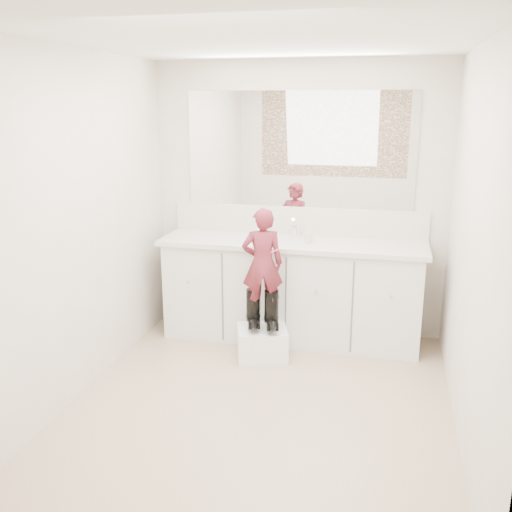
# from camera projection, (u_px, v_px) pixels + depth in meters

# --- Properties ---
(floor) EXTENTS (3.00, 3.00, 0.00)m
(floor) POSITION_uv_depth(u_px,v_px,m) (260.00, 404.00, 3.98)
(floor) COLOR #90745E
(floor) RESTS_ON ground
(ceiling) EXTENTS (3.00, 3.00, 0.00)m
(ceiling) POSITION_uv_depth(u_px,v_px,m) (261.00, 39.00, 3.35)
(ceiling) COLOR white
(ceiling) RESTS_ON wall_back
(wall_back) EXTENTS (2.60, 0.00, 2.60)m
(wall_back) POSITION_uv_depth(u_px,v_px,m) (298.00, 200.00, 5.07)
(wall_back) COLOR beige
(wall_back) RESTS_ON floor
(wall_front) EXTENTS (2.60, 0.00, 2.60)m
(wall_front) POSITION_uv_depth(u_px,v_px,m) (176.00, 321.00, 2.25)
(wall_front) COLOR beige
(wall_front) RESTS_ON floor
(wall_left) EXTENTS (0.00, 3.00, 3.00)m
(wall_left) POSITION_uv_depth(u_px,v_px,m) (78.00, 227.00, 3.95)
(wall_left) COLOR beige
(wall_left) RESTS_ON floor
(wall_right) EXTENTS (0.00, 3.00, 3.00)m
(wall_right) POSITION_uv_depth(u_px,v_px,m) (474.00, 249.00, 3.37)
(wall_right) COLOR beige
(wall_right) RESTS_ON floor
(vanity_cabinet) EXTENTS (2.20, 0.55, 0.85)m
(vanity_cabinet) POSITION_uv_depth(u_px,v_px,m) (291.00, 292.00, 5.02)
(vanity_cabinet) COLOR silver
(vanity_cabinet) RESTS_ON floor
(countertop) EXTENTS (2.28, 0.58, 0.04)m
(countertop) POSITION_uv_depth(u_px,v_px,m) (292.00, 243.00, 4.89)
(countertop) COLOR beige
(countertop) RESTS_ON vanity_cabinet
(backsplash) EXTENTS (2.28, 0.03, 0.25)m
(backsplash) POSITION_uv_depth(u_px,v_px,m) (297.00, 221.00, 5.11)
(backsplash) COLOR beige
(backsplash) RESTS_ON countertop
(mirror) EXTENTS (2.00, 0.02, 1.00)m
(mirror) POSITION_uv_depth(u_px,v_px,m) (299.00, 150.00, 4.95)
(mirror) COLOR white
(mirror) RESTS_ON wall_back
(dot_panel) EXTENTS (2.00, 0.01, 1.20)m
(dot_panel) POSITION_uv_depth(u_px,v_px,m) (173.00, 208.00, 2.15)
(dot_panel) COLOR #472819
(dot_panel) RESTS_ON wall_front
(faucet) EXTENTS (0.08, 0.08, 0.10)m
(faucet) POSITION_uv_depth(u_px,v_px,m) (295.00, 231.00, 5.02)
(faucet) COLOR silver
(faucet) RESTS_ON countertop
(cup) EXTENTS (0.11, 0.11, 0.08)m
(cup) POSITION_uv_depth(u_px,v_px,m) (308.00, 238.00, 4.82)
(cup) COLOR beige
(cup) RESTS_ON countertop
(soap_bottle) EXTENTS (0.10, 0.10, 0.19)m
(soap_bottle) POSITION_uv_depth(u_px,v_px,m) (262.00, 227.00, 5.00)
(soap_bottle) COLOR white
(soap_bottle) RESTS_ON countertop
(step_stool) EXTENTS (0.48, 0.43, 0.25)m
(step_stool) POSITION_uv_depth(u_px,v_px,m) (262.00, 343.00, 4.68)
(step_stool) COLOR white
(step_stool) RESTS_ON floor
(boot_left) EXTENTS (0.18, 0.25, 0.33)m
(boot_left) POSITION_uv_depth(u_px,v_px,m) (253.00, 309.00, 4.62)
(boot_left) COLOR black
(boot_left) RESTS_ON step_stool
(boot_right) EXTENTS (0.18, 0.25, 0.33)m
(boot_right) POSITION_uv_depth(u_px,v_px,m) (271.00, 310.00, 4.59)
(boot_right) COLOR black
(boot_right) RESTS_ON step_stool
(toddler) EXTENTS (0.38, 0.30, 0.90)m
(toddler) POSITION_uv_depth(u_px,v_px,m) (262.00, 264.00, 4.51)
(toddler) COLOR #A83343
(toddler) RESTS_ON step_stool
(toothbrush) EXTENTS (0.13, 0.05, 0.06)m
(toothbrush) POSITION_uv_depth(u_px,v_px,m) (271.00, 252.00, 4.46)
(toothbrush) COLOR #F05D8F
(toothbrush) RESTS_ON toddler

